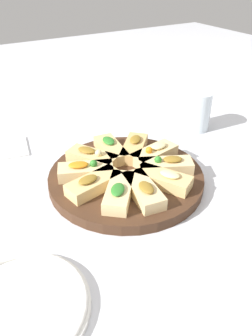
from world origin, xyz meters
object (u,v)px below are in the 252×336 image
(serving_board, at_px, (126,177))
(water_glass, at_px, (197,111))
(plate_right, at_px, (19,308))
(napkin_stack, at_px, (2,149))

(serving_board, distance_m, water_glass, 0.34)
(serving_board, height_order, plate_right, serving_board)
(water_glass, bearing_deg, serving_board, 22.14)
(water_glass, distance_m, napkin_stack, 0.54)
(serving_board, xyz_separation_m, napkin_stack, (0.20, -0.29, -0.01))
(water_glass, bearing_deg, napkin_stack, -17.20)
(plate_right, relative_size, napkin_stack, 1.63)
(serving_board, xyz_separation_m, water_glass, (-0.31, -0.13, 0.04))
(serving_board, distance_m, napkin_stack, 0.35)
(serving_board, distance_m, plate_right, 0.35)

